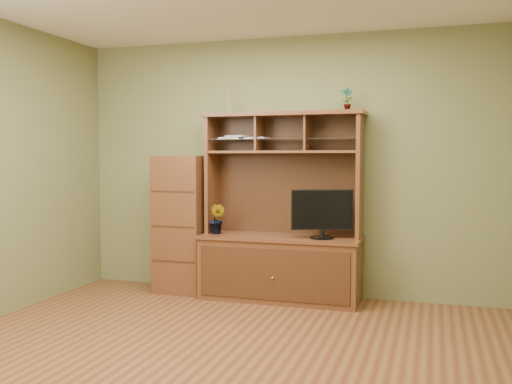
% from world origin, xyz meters
% --- Properties ---
extents(room, '(4.54, 4.04, 2.74)m').
position_xyz_m(room, '(0.00, 0.00, 1.35)').
color(room, '#5D301A').
rests_on(room, ground).
extents(media_hutch, '(1.66, 0.61, 1.90)m').
position_xyz_m(media_hutch, '(0.03, 1.73, 0.52)').
color(media_hutch, '#4D2C16').
rests_on(media_hutch, room).
extents(monitor, '(0.59, 0.24, 0.48)m').
position_xyz_m(monitor, '(0.47, 1.65, 0.90)').
color(monitor, black).
rests_on(monitor, media_hutch).
extents(orchid_plant, '(0.20, 0.18, 0.31)m').
position_xyz_m(orchid_plant, '(-0.63, 1.65, 0.81)').
color(orchid_plant, '#2C5A1F').
rests_on(orchid_plant, media_hutch).
extents(top_plant, '(0.14, 0.11, 0.23)m').
position_xyz_m(top_plant, '(0.67, 1.80, 2.02)').
color(top_plant, '#2F6724').
rests_on(top_plant, media_hutch).
extents(reed_diffuser, '(0.05, 0.05, 0.27)m').
position_xyz_m(reed_diffuser, '(-0.56, 1.81, 2.01)').
color(reed_diffuser, silver).
rests_on(reed_diffuser, media_hutch).
extents(magazines, '(0.53, 0.22, 0.04)m').
position_xyz_m(magazines, '(-0.42, 1.80, 1.65)').
color(magazines, '#B6B6BB').
rests_on(magazines, media_hutch).
extents(side_cabinet, '(0.52, 0.47, 1.46)m').
position_xyz_m(side_cabinet, '(-1.07, 1.75, 0.73)').
color(side_cabinet, '#4D2C16').
rests_on(side_cabinet, room).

